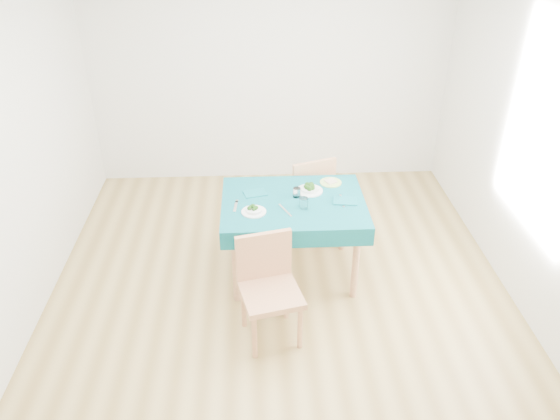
{
  "coord_description": "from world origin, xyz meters",
  "views": [
    {
      "loc": [
        -0.19,
        -3.7,
        3.09
      ],
      "look_at": [
        0.0,
        0.0,
        0.85
      ],
      "focal_mm": 35.0,
      "sensor_mm": 36.0,
      "label": 1
    }
  ],
  "objects_px": {
    "bowl_far": "(310,188)",
    "side_plate": "(331,182)",
    "chair_near": "(271,282)",
    "bowl_near": "(254,209)",
    "chair_far": "(305,181)",
    "table": "(293,238)"
  },
  "relations": [
    {
      "from": "side_plate",
      "to": "chair_far",
      "type": "bearing_deg",
      "value": 112.67
    },
    {
      "from": "bowl_near",
      "to": "side_plate",
      "type": "relative_size",
      "value": 1.05
    },
    {
      "from": "bowl_far",
      "to": "side_plate",
      "type": "relative_size",
      "value": 1.2
    },
    {
      "from": "bowl_far",
      "to": "side_plate",
      "type": "bearing_deg",
      "value": 35.24
    },
    {
      "from": "bowl_near",
      "to": "side_plate",
      "type": "height_order",
      "value": "bowl_near"
    },
    {
      "from": "chair_near",
      "to": "side_plate",
      "type": "height_order",
      "value": "chair_near"
    },
    {
      "from": "table",
      "to": "chair_near",
      "type": "distance_m",
      "value": 0.86
    },
    {
      "from": "table",
      "to": "chair_near",
      "type": "height_order",
      "value": "chair_near"
    },
    {
      "from": "chair_near",
      "to": "bowl_near",
      "type": "xyz_separation_m",
      "value": [
        -0.11,
        0.65,
        0.25
      ]
    },
    {
      "from": "chair_near",
      "to": "chair_far",
      "type": "height_order",
      "value": "chair_far"
    },
    {
      "from": "bowl_near",
      "to": "side_plate",
      "type": "bearing_deg",
      "value": 34.36
    },
    {
      "from": "chair_near",
      "to": "chair_far",
      "type": "bearing_deg",
      "value": 62.3
    },
    {
      "from": "chair_near",
      "to": "chair_far",
      "type": "relative_size",
      "value": 0.99
    },
    {
      "from": "chair_near",
      "to": "bowl_far",
      "type": "bearing_deg",
      "value": 55.47
    },
    {
      "from": "side_plate",
      "to": "table",
      "type": "bearing_deg",
      "value": -139.09
    },
    {
      "from": "table",
      "to": "bowl_near",
      "type": "distance_m",
      "value": 0.56
    },
    {
      "from": "chair_far",
      "to": "bowl_far",
      "type": "bearing_deg",
      "value": 68.6
    },
    {
      "from": "bowl_near",
      "to": "side_plate",
      "type": "xyz_separation_m",
      "value": [
        0.7,
        0.48,
        -0.03
      ]
    },
    {
      "from": "table",
      "to": "chair_near",
      "type": "relative_size",
      "value": 1.12
    },
    {
      "from": "bowl_far",
      "to": "table",
      "type": "bearing_deg",
      "value": -132.69
    },
    {
      "from": "chair_far",
      "to": "bowl_far",
      "type": "distance_m",
      "value": 0.64
    },
    {
      "from": "bowl_near",
      "to": "bowl_far",
      "type": "height_order",
      "value": "bowl_far"
    }
  ]
}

